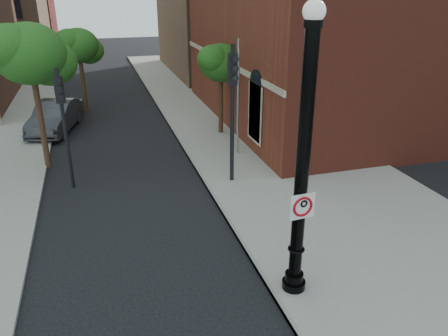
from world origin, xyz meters
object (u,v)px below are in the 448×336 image
object	(u,v)px
traffic_signal_right	(233,93)
traffic_signal_left	(62,110)
lamppost	(302,176)
parked_car	(56,117)
no_parking_sign	(303,206)

from	to	relation	value
traffic_signal_right	traffic_signal_left	bearing A→B (deg)	176.86
lamppost	parked_car	size ratio (longest dim) A/B	1.45
parked_car	traffic_signal_left	bearing A→B (deg)	-67.91
lamppost	traffic_signal_right	size ratio (longest dim) A/B	1.31
lamppost	no_parking_sign	xyz separation A→B (m)	(-0.01, -0.18, -0.69)
traffic_signal_left	lamppost	bearing A→B (deg)	-48.20
no_parking_sign	parked_car	world-z (taller)	no_parking_sign
lamppost	traffic_signal_left	world-z (taller)	lamppost
traffic_signal_left	traffic_signal_right	size ratio (longest dim) A/B	0.86
lamppost	traffic_signal_left	distance (m)	9.76
no_parking_sign	traffic_signal_left	bearing A→B (deg)	119.25
lamppost	traffic_signal_right	distance (m)	6.78
lamppost	traffic_signal_left	xyz separation A→B (m)	(-5.48, 8.07, -0.14)
no_parking_sign	traffic_signal_left	world-z (taller)	traffic_signal_left
no_parking_sign	traffic_signal_right	distance (m)	7.03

